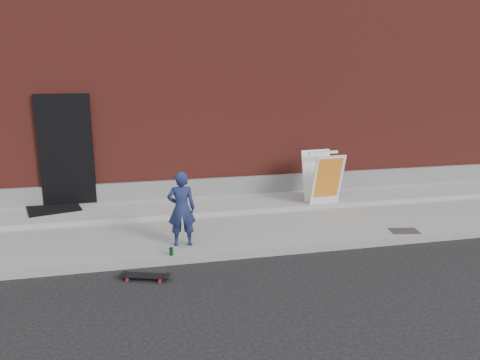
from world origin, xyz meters
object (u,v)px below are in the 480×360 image
object	(u,v)px
child	(181,209)
pizza_sign	(323,177)
soda_can	(171,252)
skateboard	(145,276)

from	to	relation	value
child	pizza_sign	bearing A→B (deg)	-149.89
pizza_sign	soda_can	distance (m)	3.87
pizza_sign	child	bearing A→B (deg)	-153.87
skateboard	soda_can	world-z (taller)	soda_can
skateboard	pizza_sign	xyz separation A→B (m)	(3.74, 2.41, 0.73)
child	skateboard	xyz separation A→B (m)	(-0.65, -0.89, -0.72)
child	skateboard	size ratio (longest dim) A/B	1.73
pizza_sign	soda_can	world-z (taller)	pizza_sign
child	soda_can	distance (m)	0.73
pizza_sign	soda_can	xyz separation A→B (m)	(-3.31, -1.92, -0.58)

